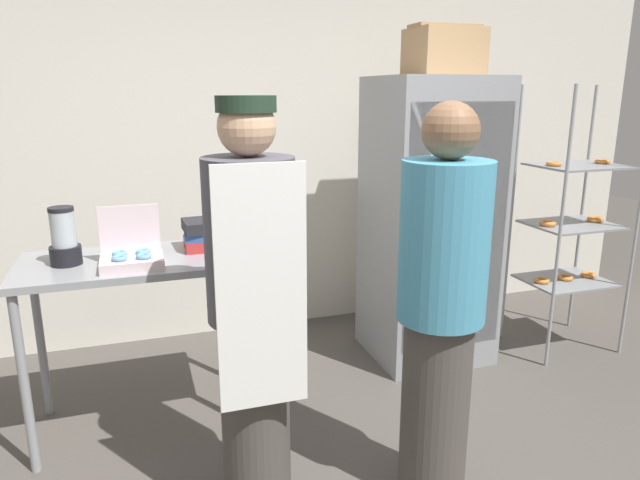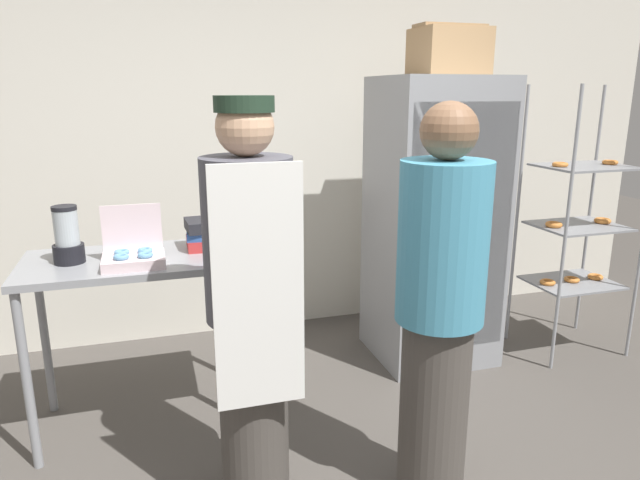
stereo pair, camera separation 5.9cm
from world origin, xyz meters
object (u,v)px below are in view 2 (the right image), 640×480
object	(u,v)px
baking_rack	(578,226)
blender_pitcher	(67,238)
person_customer	(439,309)
refrigerator	(434,223)
donut_box	(134,256)
binder_stack	(212,233)
cardboard_storage_box	(449,51)
person_baker	(251,303)

from	to	relation	value
baking_rack	blender_pitcher	size ratio (longest dim) A/B	6.29
blender_pitcher	person_customer	distance (m)	1.80
blender_pitcher	refrigerator	bearing A→B (deg)	8.00
refrigerator	donut_box	bearing A→B (deg)	-166.76
refrigerator	baking_rack	distance (m)	0.99
refrigerator	baking_rack	world-z (taller)	refrigerator
refrigerator	binder_stack	size ratio (longest dim) A/B	6.45
blender_pitcher	cardboard_storage_box	distance (m)	2.45
baking_rack	person_customer	xyz separation A→B (m)	(-1.62, -1.08, 0.00)
blender_pitcher	donut_box	bearing A→B (deg)	-23.65
baking_rack	person_baker	xyz separation A→B (m)	(-2.36, -0.85, 0.03)
refrigerator	blender_pitcher	world-z (taller)	refrigerator
donut_box	binder_stack	distance (m)	0.46
baking_rack	person_customer	distance (m)	1.95
cardboard_storage_box	donut_box	bearing A→B (deg)	-165.37
blender_pitcher	baking_rack	bearing A→B (deg)	1.90
person_baker	person_customer	world-z (taller)	person_baker
baking_rack	donut_box	size ratio (longest dim) A/B	6.15
refrigerator	blender_pitcher	xyz separation A→B (m)	(-2.16, -0.30, 0.14)
donut_box	person_customer	xyz separation A→B (m)	(1.20, -0.84, -0.10)
person_customer	refrigerator	bearing A→B (deg)	62.95
binder_stack	cardboard_storage_box	xyz separation A→B (m)	(1.53, 0.29, 0.98)
blender_pitcher	binder_stack	distance (m)	0.71
refrigerator	donut_box	distance (m)	1.91
baking_rack	person_baker	world-z (taller)	baking_rack
person_baker	binder_stack	bearing A→B (deg)	93.86
person_baker	cardboard_storage_box	bearing A→B (deg)	37.11
blender_pitcher	person_customer	bearing A→B (deg)	-32.81
cardboard_storage_box	person_customer	world-z (taller)	cardboard_storage_box
donut_box	blender_pitcher	distance (m)	0.34
refrigerator	person_customer	bearing A→B (deg)	-117.05
baking_rack	person_customer	size ratio (longest dim) A/B	1.04
baking_rack	donut_box	world-z (taller)	baking_rack
binder_stack	person_customer	xyz separation A→B (m)	(0.80, -1.05, -0.13)
binder_stack	cardboard_storage_box	distance (m)	1.84
refrigerator	donut_box	world-z (taller)	refrigerator
cardboard_storage_box	person_customer	distance (m)	1.89
refrigerator	binder_stack	world-z (taller)	refrigerator
donut_box	cardboard_storage_box	bearing A→B (deg)	14.63
donut_box	person_baker	xyz separation A→B (m)	(0.46, -0.61, -0.07)
baking_rack	binder_stack	xyz separation A→B (m)	(-2.42, -0.02, 0.13)
blender_pitcher	cardboard_storage_box	world-z (taller)	cardboard_storage_box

